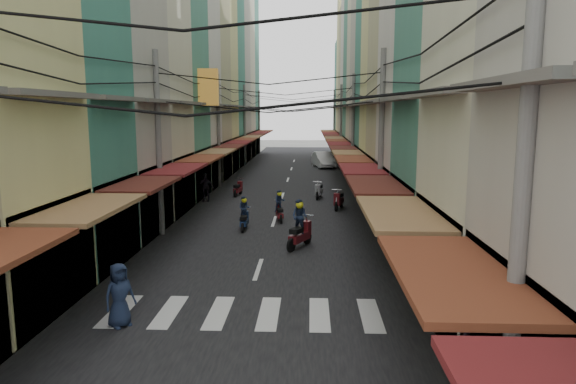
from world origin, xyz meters
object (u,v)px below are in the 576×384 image
(traffic_sign, at_px, (406,221))
(white_car, at_px, (323,167))
(market_umbrella, at_px, (496,268))
(bicycle, at_px, (403,246))

(traffic_sign, bearing_deg, white_car, 93.12)
(white_car, relative_size, market_umbrella, 2.54)
(market_umbrella, xyz_separation_m, traffic_sign, (-1.25, 4.82, 0.10))
(bicycle, bearing_deg, traffic_sign, -172.98)
(white_car, bearing_deg, traffic_sign, -97.30)
(market_umbrella, height_order, traffic_sign, traffic_sign)
(market_umbrella, distance_m, traffic_sign, 4.99)
(white_car, bearing_deg, bicycle, -95.45)
(white_car, height_order, traffic_sign, traffic_sign)
(traffic_sign, bearing_deg, market_umbrella, -75.45)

